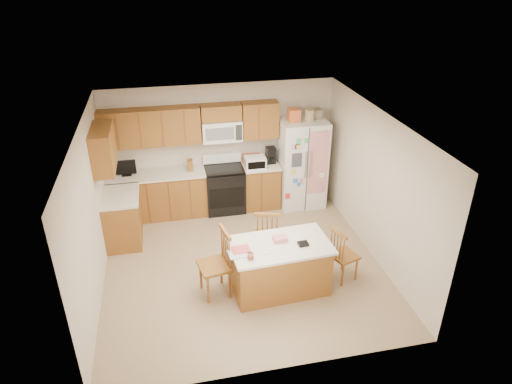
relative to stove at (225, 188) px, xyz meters
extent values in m
plane|color=#987D62|center=(0.00, -1.94, -0.47)|extent=(4.50, 4.50, 0.00)
cube|color=beige|center=(0.00, 0.31, 0.78)|extent=(4.50, 0.10, 2.50)
cube|color=beige|center=(0.00, -4.19, 0.78)|extent=(4.50, 0.10, 2.50)
cube|color=beige|center=(-2.25, -1.94, 0.78)|extent=(0.10, 4.50, 2.50)
cube|color=beige|center=(2.25, -1.94, 0.78)|extent=(0.10, 4.50, 2.50)
cube|color=white|center=(0.00, -1.94, 2.03)|extent=(4.50, 4.50, 0.04)
cube|color=brown|center=(-1.31, 0.01, -0.03)|extent=(1.87, 0.60, 0.88)
cube|color=brown|center=(0.74, 0.01, -0.03)|extent=(0.72, 0.60, 0.88)
cube|color=brown|center=(-1.95, -0.76, -0.03)|extent=(0.60, 0.95, 0.88)
cube|color=white|center=(-1.31, 0.00, 0.43)|extent=(1.87, 0.64, 0.04)
cube|color=white|center=(0.74, 0.00, 0.43)|extent=(0.72, 0.64, 0.04)
cube|color=white|center=(-1.94, -0.76, 0.43)|extent=(0.64, 0.95, 0.04)
cube|color=brown|center=(-1.32, 0.15, 1.33)|extent=(1.85, 0.33, 0.70)
cube|color=brown|center=(0.75, 0.15, 1.33)|extent=(0.70, 0.33, 0.70)
cube|color=brown|center=(0.00, 0.15, 1.53)|extent=(0.76, 0.33, 0.29)
cube|color=brown|center=(-2.08, -0.76, 1.33)|extent=(0.33, 0.95, 0.70)
cube|color=brown|center=(-1.90, -0.02, 1.33)|extent=(0.02, 0.01, 0.66)
cube|color=brown|center=(-1.90, -0.29, -0.03)|extent=(0.02, 0.01, 0.84)
cube|color=brown|center=(-1.50, -0.02, 1.33)|extent=(0.02, 0.01, 0.66)
cube|color=brown|center=(-1.50, -0.29, -0.03)|extent=(0.02, 0.01, 0.84)
cube|color=brown|center=(-1.10, -0.02, 1.33)|extent=(0.02, 0.01, 0.66)
cube|color=brown|center=(-1.10, -0.29, -0.03)|extent=(0.02, 0.01, 0.84)
cube|color=brown|center=(-0.70, -0.02, 1.33)|extent=(0.01, 0.01, 0.66)
cube|color=brown|center=(-0.70, -0.29, -0.03)|extent=(0.01, 0.01, 0.84)
cube|color=brown|center=(0.70, -0.02, 1.33)|extent=(0.01, 0.01, 0.66)
cube|color=brown|center=(0.70, -0.29, -0.03)|extent=(0.01, 0.01, 0.84)
cube|color=white|center=(0.00, 0.12, 1.18)|extent=(0.76, 0.38, 0.40)
cube|color=slate|center=(-0.06, -0.07, 1.18)|extent=(0.54, 0.01, 0.24)
cube|color=#262626|center=(0.30, -0.07, 1.18)|extent=(0.12, 0.01, 0.30)
cube|color=brown|center=(-0.65, 0.01, 0.56)|extent=(0.10, 0.14, 0.22)
cube|color=black|center=(-1.85, 0.03, 0.46)|extent=(0.18, 0.12, 0.02)
cube|color=black|center=(-1.85, 0.03, 0.62)|extent=(0.38, 0.03, 0.28)
cube|color=#BA431E|center=(0.58, 0.09, 0.54)|extent=(0.35, 0.22, 0.18)
cube|color=white|center=(0.60, -0.14, 0.56)|extent=(0.40, 0.28, 0.23)
cube|color=black|center=(0.60, -0.28, 0.56)|extent=(0.34, 0.01, 0.15)
cube|color=black|center=(0.96, 0.06, 0.61)|extent=(0.18, 0.22, 0.32)
cylinder|color=black|center=(0.96, -0.01, 0.54)|extent=(0.12, 0.12, 0.12)
cube|color=black|center=(0.00, -0.01, -0.03)|extent=(0.76, 0.64, 0.88)
cube|color=black|center=(0.00, -0.33, -0.05)|extent=(0.68, 0.01, 0.42)
cube|color=black|center=(0.00, -0.01, 0.43)|extent=(0.76, 0.64, 0.03)
cube|color=white|center=(0.00, 0.25, 0.56)|extent=(0.76, 0.10, 0.20)
cube|color=white|center=(1.57, -0.06, 0.43)|extent=(0.90, 0.75, 1.80)
cube|color=#4C4C4C|center=(1.57, -0.44, 0.43)|extent=(0.02, 0.01, 1.75)
cube|color=silver|center=(1.52, -0.47, 0.58)|extent=(0.02, 0.03, 0.55)
cube|color=silver|center=(1.62, -0.47, 0.58)|extent=(0.02, 0.03, 0.55)
cube|color=#3F3F44|center=(1.35, -0.44, 0.68)|extent=(0.20, 0.01, 0.28)
cube|color=#D84C59|center=(1.77, -0.44, 0.58)|extent=(0.42, 0.01, 1.30)
cube|color=#D6642E|center=(1.37, -0.06, 1.45)|extent=(0.22, 0.22, 0.24)
cylinder|color=tan|center=(1.67, -0.11, 1.44)|extent=(0.18, 0.18, 0.22)
cube|color=gray|center=(1.85, 0.02, 1.42)|extent=(0.18, 0.20, 0.18)
cube|color=brown|center=(0.45, -2.66, -0.09)|extent=(1.46, 0.88, 0.78)
cube|color=white|center=(0.45, -2.66, 0.32)|extent=(1.54, 0.96, 0.04)
cylinder|color=#D6642E|center=(-0.05, -2.93, 0.37)|extent=(0.08, 0.08, 0.06)
cylinder|color=white|center=(-0.05, -2.93, 0.39)|extent=(0.09, 0.09, 0.09)
cube|color=pink|center=(0.47, -2.57, 0.38)|extent=(0.21, 0.16, 0.07)
cube|color=black|center=(0.77, -2.75, 0.36)|extent=(0.16, 0.13, 0.04)
cube|color=white|center=(-0.19, -2.78, 0.35)|extent=(0.31, 0.26, 0.01)
cube|color=#D84C4C|center=(-0.15, -2.70, 0.36)|extent=(0.27, 0.22, 0.01)
cylinder|color=white|center=(0.18, -2.88, 0.35)|extent=(0.13, 0.06, 0.01)
cube|color=brown|center=(-0.54, -2.56, 0.03)|extent=(0.53, 0.54, 0.05)
cylinder|color=brown|center=(-0.74, -2.41, -0.23)|extent=(0.04, 0.04, 0.48)
cylinder|color=brown|center=(-0.66, -2.78, -0.23)|extent=(0.04, 0.04, 0.48)
cylinder|color=brown|center=(-0.41, -2.35, -0.23)|extent=(0.04, 0.04, 0.48)
cylinder|color=brown|center=(-0.34, -2.72, -0.23)|extent=(0.04, 0.04, 0.48)
cylinder|color=brown|center=(-0.39, -2.36, 0.31)|extent=(0.02, 0.02, 0.53)
cylinder|color=brown|center=(-0.37, -2.45, 0.31)|extent=(0.02, 0.02, 0.53)
cylinder|color=brown|center=(-0.35, -2.53, 0.31)|extent=(0.02, 0.02, 0.53)
cylinder|color=brown|center=(-0.34, -2.61, 0.31)|extent=(0.02, 0.02, 0.53)
cylinder|color=brown|center=(-0.32, -2.69, 0.31)|extent=(0.02, 0.02, 0.53)
cube|color=brown|center=(-0.35, -2.53, 0.58)|extent=(0.13, 0.44, 0.06)
cube|color=brown|center=(0.44, -1.89, -0.01)|extent=(0.53, 0.52, 0.05)
cylinder|color=brown|center=(0.65, -1.79, -0.25)|extent=(0.04, 0.04, 0.45)
cylinder|color=brown|center=(0.31, -1.69, -0.25)|extent=(0.04, 0.04, 0.45)
cylinder|color=brown|center=(0.57, -2.09, -0.25)|extent=(0.04, 0.04, 0.45)
cylinder|color=brown|center=(0.23, -1.99, -0.25)|extent=(0.04, 0.04, 0.45)
cylinder|color=brown|center=(0.54, -2.10, 0.26)|extent=(0.02, 0.02, 0.50)
cylinder|color=brown|center=(0.47, -2.08, 0.26)|extent=(0.02, 0.02, 0.50)
cylinder|color=brown|center=(0.39, -2.06, 0.26)|extent=(0.02, 0.02, 0.50)
cylinder|color=brown|center=(0.32, -2.04, 0.26)|extent=(0.02, 0.02, 0.50)
cylinder|color=brown|center=(0.24, -2.02, 0.26)|extent=(0.02, 0.02, 0.50)
cube|color=brown|center=(0.39, -2.06, 0.51)|extent=(0.41, 0.15, 0.05)
cube|color=brown|center=(1.51, -2.62, -0.05)|extent=(0.49, 0.50, 0.04)
cylinder|color=brown|center=(1.69, -2.72, -0.27)|extent=(0.03, 0.03, 0.41)
cylinder|color=brown|center=(1.59, -2.42, -0.27)|extent=(0.03, 0.03, 0.41)
cylinder|color=brown|center=(1.43, -2.82, -0.27)|extent=(0.03, 0.03, 0.41)
cylinder|color=brown|center=(1.32, -2.51, -0.27)|extent=(0.03, 0.03, 0.41)
cylinder|color=brown|center=(1.40, -2.80, 0.20)|extent=(0.02, 0.02, 0.46)
cylinder|color=brown|center=(1.38, -2.74, 0.20)|extent=(0.02, 0.02, 0.46)
cylinder|color=brown|center=(1.35, -2.67, 0.20)|extent=(0.02, 0.02, 0.46)
cylinder|color=brown|center=(1.33, -2.60, 0.20)|extent=(0.02, 0.02, 0.46)
cylinder|color=brown|center=(1.31, -2.54, 0.20)|extent=(0.02, 0.02, 0.46)
cube|color=brown|center=(1.35, -2.67, 0.43)|extent=(0.16, 0.37, 0.05)
camera|label=1|loc=(-1.07, -8.10, 4.16)|focal=32.00mm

